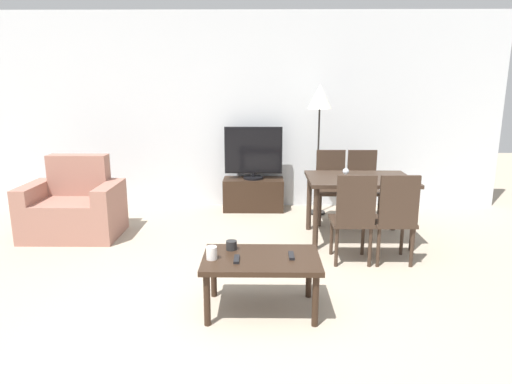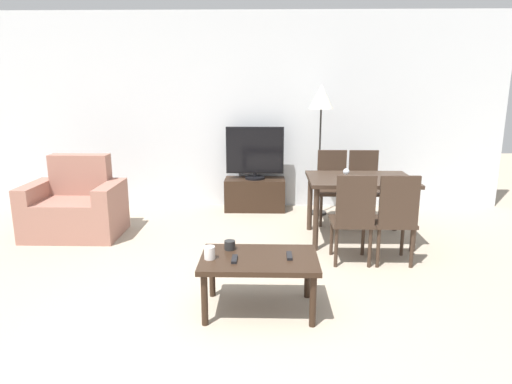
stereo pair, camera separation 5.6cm
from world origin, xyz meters
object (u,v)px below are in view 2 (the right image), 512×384
object	(u,v)px
dining_chair_far	(364,184)
remote_primary	(234,259)
floor_lamp	(321,103)
coffee_table	(259,264)
cup_colored_far	(210,253)
cup_white_near	(230,245)
remote_secondary	(289,256)
tv_stand	(255,194)
wine_glass_left	(346,173)
dining_chair_near	(353,216)
dining_chair_far_left	(332,183)
armchair	(76,208)
tv	(255,153)
dining_table	(360,186)
dining_chair_near_right	(395,216)

from	to	relation	value
dining_chair_far	remote_primary	size ratio (longest dim) A/B	6.08
dining_chair_far	floor_lamp	distance (m)	1.18
coffee_table	cup_colored_far	distance (m)	0.39
remote_primary	cup_white_near	distance (m)	0.24
remote_primary	remote_secondary	xyz separation A→B (m)	(0.42, 0.08, 0.00)
coffee_table	remote_secondary	world-z (taller)	remote_secondary
tv_stand	floor_lamp	size ratio (longest dim) A/B	0.48
dining_chair_far	wine_glass_left	size ratio (longest dim) A/B	6.24
wine_glass_left	dining_chair_far	bearing A→B (deg)	67.29
remote_secondary	cup_white_near	bearing A→B (deg)	162.17
dining_chair_near	dining_chair_far	xyz separation A→B (m)	(0.40, 1.45, 0.00)
dining_chair_near	dining_chair_far_left	size ratio (longest dim) A/B	1.00
coffee_table	cup_white_near	world-z (taller)	cup_white_near
wine_glass_left	cup_colored_far	bearing A→B (deg)	-130.21
armchair	tv	bearing A→B (deg)	28.67
dining_chair_near	dining_chair_far	size ratio (longest dim) A/B	1.00
dining_table	floor_lamp	size ratio (longest dim) A/B	0.67
cup_white_near	dining_chair_far_left	bearing A→B (deg)	63.42
dining_table	tv	bearing A→B (deg)	134.20
dining_table	remote_secondary	xyz separation A→B (m)	(-0.86, -1.68, -0.18)
tv_stand	dining_chair_far	world-z (taller)	dining_chair_far
tv	dining_chair_near_right	world-z (taller)	tv
dining_table	remote_primary	distance (m)	2.18
dining_chair_near	floor_lamp	bearing A→B (deg)	94.31
armchair	floor_lamp	bearing A→B (deg)	18.02
tv	dining_chair_near_right	bearing A→B (deg)	-54.39
dining_chair_near	floor_lamp	distance (m)	2.05
tv_stand	armchair	bearing A→B (deg)	-151.28
dining_chair_far_left	floor_lamp	distance (m)	1.06
dining_table	wine_glass_left	distance (m)	0.37
dining_table	dining_chair_far_left	xyz separation A→B (m)	(-0.20, 0.72, -0.13)
remote_primary	remote_secondary	distance (m)	0.42
armchair	tv_stand	bearing A→B (deg)	28.72
coffee_table	floor_lamp	bearing A→B (deg)	74.67
tv	wine_glass_left	distance (m)	1.79
tv_stand	cup_white_near	distance (m)	2.79
remote_secondary	coffee_table	bearing A→B (deg)	-177.73
dining_table	tv_stand	bearing A→B (deg)	134.14
dining_chair_far	coffee_table	bearing A→B (deg)	-118.16
coffee_table	dining_chair_far	distance (m)	2.74
dining_chair_far	remote_secondary	size ratio (longest dim) A/B	6.08
remote_secondary	wine_glass_left	world-z (taller)	wine_glass_left
dining_chair_near_right	remote_secondary	world-z (taller)	dining_chair_near_right
tv_stand	floor_lamp	bearing A→B (deg)	-11.60
dining_chair_far	armchair	bearing A→B (deg)	-169.94
tv_stand	tv	size ratio (longest dim) A/B	1.05
dining_chair_near_right	cup_white_near	world-z (taller)	dining_chair_near_right
dining_chair_far	dining_chair_near_right	bearing A→B (deg)	-90.00
dining_chair_near_right	floor_lamp	size ratio (longest dim) A/B	0.53
tv_stand	coffee_table	xyz separation A→B (m)	(0.11, -2.93, 0.16)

